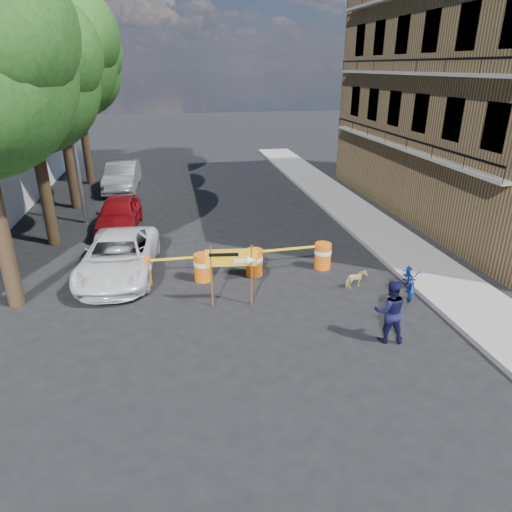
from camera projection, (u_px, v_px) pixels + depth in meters
name	position (u px, v px, depth m)	size (l,w,h in m)	color
ground	(259.00, 316.00, 12.66)	(120.00, 120.00, 0.00)	black
sidewalk_east	(377.00, 230.00, 19.13)	(2.40, 40.00, 0.15)	gray
apartment_building	(497.00, 77.00, 19.65)	(8.00, 16.00, 12.00)	olive
tree_mid_a	(27.00, 79.00, 15.55)	(5.25, 5.00, 8.68)	#332316
tree_mid_b	(55.00, 59.00, 19.81)	(5.67, 5.40, 9.62)	#332316
tree_far	(76.00, 70.00, 24.54)	(5.04, 4.80, 8.84)	#332316
streetlamp	(72.00, 120.00, 18.58)	(1.25, 0.18, 8.00)	gray
barrel_far_left	(142.00, 271.00, 14.32)	(0.58, 0.58, 0.90)	orange
barrel_mid_left	(203.00, 267.00, 14.64)	(0.58, 0.58, 0.90)	orange
barrel_mid_right	(254.00, 262.00, 15.00)	(0.58, 0.58, 0.90)	orange
barrel_far_right	(323.00, 255.00, 15.52)	(0.58, 0.58, 0.90)	orange
detour_sign	(238.00, 262.00, 12.75)	(1.44, 0.33, 1.86)	#592D19
pedestrian	(390.00, 311.00, 11.26)	(0.81, 0.63, 1.66)	black
bicycle	(412.00, 266.00, 13.67)	(0.63, 0.94, 1.80)	navy
dog	(356.00, 279.00, 14.21)	(0.30, 0.66, 0.56)	#CCBC75
suv_white	(119.00, 257.00, 14.90)	(2.23, 4.84, 1.34)	white
sedan_red	(119.00, 214.00, 19.15)	(1.65, 4.10, 1.40)	#A60D16
sedan_silver	(122.00, 176.00, 25.30)	(1.62, 4.63, 1.53)	#9FA0A5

